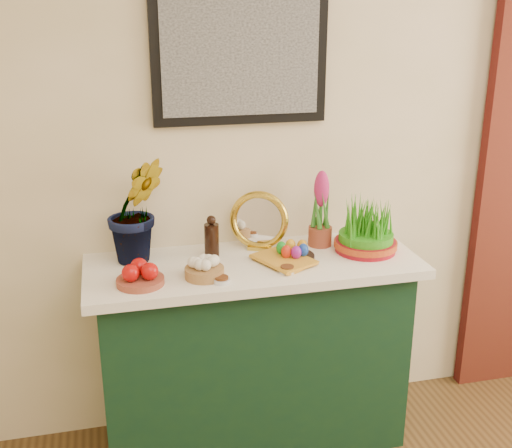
{
  "coord_description": "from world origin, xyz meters",
  "views": [
    {
      "loc": [
        -0.94,
        -0.43,
        1.92
      ],
      "look_at": [
        -0.36,
        1.95,
        1.07
      ],
      "focal_mm": 45.0,
      "sensor_mm": 36.0,
      "label": 1
    }
  ],
  "objects_px": {
    "wheatgrass_sabzeh": "(366,230)",
    "hyacinth_green": "(136,193)",
    "book": "(267,264)",
    "mirror": "(259,221)",
    "sideboard": "(253,357)"
  },
  "relations": [
    {
      "from": "mirror",
      "to": "book",
      "type": "distance_m",
      "value": 0.25
    },
    {
      "from": "book",
      "to": "hyacinth_green",
      "type": "bearing_deg",
      "value": 132.58
    },
    {
      "from": "book",
      "to": "mirror",
      "type": "bearing_deg",
      "value": 59.45
    },
    {
      "from": "mirror",
      "to": "wheatgrass_sabzeh",
      "type": "xyz_separation_m",
      "value": [
        0.44,
        -0.14,
        -0.03
      ]
    },
    {
      "from": "hyacinth_green",
      "to": "sideboard",
      "type": "bearing_deg",
      "value": -24.52
    },
    {
      "from": "sideboard",
      "to": "hyacinth_green",
      "type": "height_order",
      "value": "hyacinth_green"
    },
    {
      "from": "sideboard",
      "to": "hyacinth_green",
      "type": "xyz_separation_m",
      "value": [
        -0.46,
        0.12,
        0.76
      ]
    },
    {
      "from": "hyacinth_green",
      "to": "wheatgrass_sabzeh",
      "type": "height_order",
      "value": "hyacinth_green"
    },
    {
      "from": "hyacinth_green",
      "to": "book",
      "type": "distance_m",
      "value": 0.61
    },
    {
      "from": "sideboard",
      "to": "mirror",
      "type": "height_order",
      "value": "mirror"
    },
    {
      "from": "wheatgrass_sabzeh",
      "to": "hyacinth_green",
      "type": "bearing_deg",
      "value": 172.84
    },
    {
      "from": "sideboard",
      "to": "wheatgrass_sabzeh",
      "type": "xyz_separation_m",
      "value": [
        0.5,
        -0.01,
        0.56
      ]
    },
    {
      "from": "hyacinth_green",
      "to": "mirror",
      "type": "xyz_separation_m",
      "value": [
        0.52,
        0.02,
        -0.17
      ]
    },
    {
      "from": "mirror",
      "to": "wheatgrass_sabzeh",
      "type": "distance_m",
      "value": 0.47
    },
    {
      "from": "mirror",
      "to": "book",
      "type": "bearing_deg",
      "value": -95.69
    }
  ]
}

